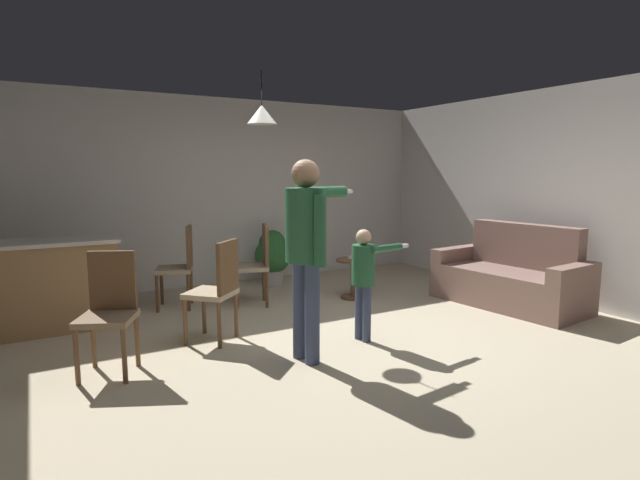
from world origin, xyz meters
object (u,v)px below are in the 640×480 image
object	(u,v)px
dining_chair_centre_back	(217,287)
potted_plant_corner	(272,255)
kitchen_counter	(54,284)
person_adult	(307,238)
side_table_by_couch	(353,274)
spare_remote_on_table	(353,257)
dining_chair_near_wall	(256,261)
couch_floral	(511,278)
person_child	(364,272)
dining_chair_spare	(180,264)
dining_chair_by_counter	(109,308)

from	to	relation	value
dining_chair_centre_back	potted_plant_corner	size ratio (longest dim) A/B	1.24
kitchen_counter	person_adult	bearing A→B (deg)	-48.34
side_table_by_couch	potted_plant_corner	size ratio (longest dim) A/B	0.65
spare_remote_on_table	dining_chair_near_wall	bearing A→B (deg)	165.95
couch_floral	person_child	xyz separation A→B (m)	(-2.35, -0.18, 0.35)
potted_plant_corner	dining_chair_centre_back	bearing A→B (deg)	-126.76
dining_chair_near_wall	potted_plant_corner	size ratio (longest dim) A/B	1.24
person_child	dining_chair_centre_back	xyz separation A→B (m)	(-1.25, 0.68, -0.14)
dining_chair_spare	person_adult	bearing A→B (deg)	-146.56
person_adult	spare_remote_on_table	size ratio (longest dim) A/B	13.51
person_child	potted_plant_corner	size ratio (longest dim) A/B	1.37
dining_chair_by_counter	spare_remote_on_table	xyz separation A→B (m)	(3.10, 1.07, -0.01)
dining_chair_centre_back	potted_plant_corner	world-z (taller)	dining_chair_centre_back
couch_floral	dining_chair_by_counter	size ratio (longest dim) A/B	1.87
person_adult	dining_chair_by_counter	size ratio (longest dim) A/B	1.76
couch_floral	spare_remote_on_table	world-z (taller)	couch_floral
dining_chair_near_wall	side_table_by_couch	bearing A→B (deg)	-87.95
person_adult	dining_chair_near_wall	size ratio (longest dim) A/B	1.76
couch_floral	dining_chair_centre_back	distance (m)	3.65
dining_chair_centre_back	dining_chair_spare	bearing A→B (deg)	45.83
dining_chair_near_wall	dining_chair_spare	xyz separation A→B (m)	(-0.86, 0.33, 0.00)
potted_plant_corner	dining_chair_near_wall	bearing A→B (deg)	-124.66
dining_chair_spare	side_table_by_couch	bearing A→B (deg)	-87.25
couch_floral	person_adult	xyz separation A→B (m)	(-3.08, -0.37, 0.76)
person_adult	person_child	bearing A→B (deg)	97.42
side_table_by_couch	person_adult	distance (m)	2.36
side_table_by_couch	person_child	distance (m)	1.68
spare_remote_on_table	person_adult	bearing A→B (deg)	-133.59
person_child	dining_chair_centre_back	distance (m)	1.43
person_child	dining_chair_near_wall	size ratio (longest dim) A/B	1.10
couch_floral	dining_chair_by_counter	distance (m)	4.63
person_adult	dining_chair_spare	world-z (taller)	person_adult
person_child	potted_plant_corner	distance (m)	2.70
person_adult	dining_chair_spare	size ratio (longest dim) A/B	1.76
couch_floral	dining_chair_near_wall	distance (m)	3.17
couch_floral	kitchen_counter	size ratio (longest dim) A/B	1.49
person_adult	spare_remote_on_table	world-z (taller)	person_adult
couch_floral	person_adult	distance (m)	3.20
potted_plant_corner	dining_chair_spare	bearing A→B (deg)	-158.50
person_adult	dining_chair_near_wall	bearing A→B (deg)	163.04
dining_chair_by_counter	spare_remote_on_table	world-z (taller)	dining_chair_by_counter
dining_chair_centre_back	spare_remote_on_table	distance (m)	2.23
dining_chair_by_counter	dining_chair_spare	bearing A→B (deg)	-95.49
potted_plant_corner	spare_remote_on_table	bearing A→B (deg)	-64.22
kitchen_counter	dining_chair_spare	distance (m)	1.37
dining_chair_by_counter	potted_plant_corner	distance (m)	3.40
person_adult	dining_chair_by_counter	distance (m)	1.73
kitchen_counter	dining_chair_centre_back	xyz separation A→B (m)	(1.35, -1.24, 0.07)
person_child	dining_chair_by_counter	distance (m)	2.30
side_table_by_couch	dining_chair_spare	world-z (taller)	dining_chair_spare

